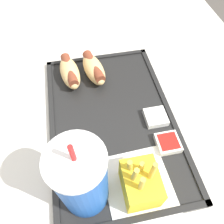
# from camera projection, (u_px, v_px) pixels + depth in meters

# --- Properties ---
(ground_plane) EXTENTS (8.00, 8.00, 0.00)m
(ground_plane) POSITION_uv_depth(u_px,v_px,m) (106.00, 204.00, 1.12)
(ground_plane) COLOR #4C4742
(dining_table) EXTENTS (1.37, 1.00, 0.75)m
(dining_table) POSITION_uv_depth(u_px,v_px,m) (103.00, 181.00, 0.82)
(dining_table) COLOR beige
(dining_table) RESTS_ON ground_plane
(food_tray) EXTENTS (0.45, 0.29, 0.01)m
(food_tray) POSITION_uv_depth(u_px,v_px,m) (112.00, 120.00, 0.52)
(food_tray) COLOR black
(food_tray) RESTS_ON dining_table
(paper_napkin) EXTENTS (0.16, 0.13, 0.00)m
(paper_napkin) POSITION_uv_depth(u_px,v_px,m) (139.00, 187.00, 0.42)
(paper_napkin) COLOR white
(paper_napkin) RESTS_ON food_tray
(soda_cup) EXTENTS (0.09, 0.09, 0.20)m
(soda_cup) POSITION_uv_depth(u_px,v_px,m) (82.00, 180.00, 0.35)
(soda_cup) COLOR #194CA5
(soda_cup) RESTS_ON food_tray
(hot_dog_far) EXTENTS (0.12, 0.06, 0.05)m
(hot_dog_far) POSITION_uv_depth(u_px,v_px,m) (70.00, 72.00, 0.57)
(hot_dog_far) COLOR #DBB270
(hot_dog_far) RESTS_ON food_tray
(hot_dog_near) EXTENTS (0.12, 0.07, 0.05)m
(hot_dog_near) POSITION_uv_depth(u_px,v_px,m) (94.00, 69.00, 0.58)
(hot_dog_near) COLOR #DBB270
(hot_dog_near) RESTS_ON food_tray
(fries_carton) EXTENTS (0.08, 0.06, 0.11)m
(fries_carton) POSITION_uv_depth(u_px,v_px,m) (140.00, 183.00, 0.39)
(fries_carton) COLOR gold
(fries_carton) RESTS_ON food_tray
(sauce_cup_mayo) EXTENTS (0.05, 0.05, 0.02)m
(sauce_cup_mayo) POSITION_uv_depth(u_px,v_px,m) (155.00, 116.00, 0.51)
(sauce_cup_mayo) COLOR silver
(sauce_cup_mayo) RESTS_ON food_tray
(sauce_cup_ketchup) EXTENTS (0.05, 0.05, 0.02)m
(sauce_cup_ketchup) POSITION_uv_depth(u_px,v_px,m) (168.00, 143.00, 0.47)
(sauce_cup_ketchup) COLOR silver
(sauce_cup_ketchup) RESTS_ON food_tray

